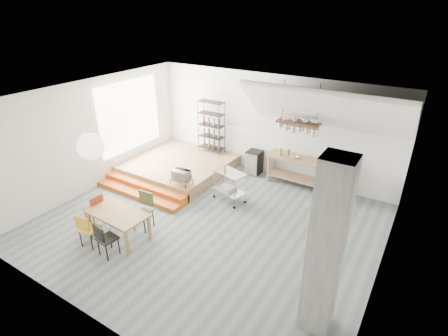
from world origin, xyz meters
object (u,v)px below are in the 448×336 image
Objects in this scene: dining_table at (118,215)px; mini_fridge at (254,162)px; rolling_cart at (230,182)px; stove at (343,182)px.

mini_fridge reaches higher than dining_table.
dining_table is 4.88m from mini_fridge.
rolling_cart is (1.34, 2.83, -0.03)m from dining_table.
dining_table is 1.47× the size of rolling_cart.
rolling_cart is 1.93m from mini_fridge.
mini_fridge is at bearing 79.68° from dining_table.
rolling_cart is at bearing -83.51° from mini_fridge.
dining_table is at bearing -130.20° from stove.
rolling_cart is (-2.63, -1.87, 0.10)m from stove.
stove is at bearing -0.88° from mini_fridge.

